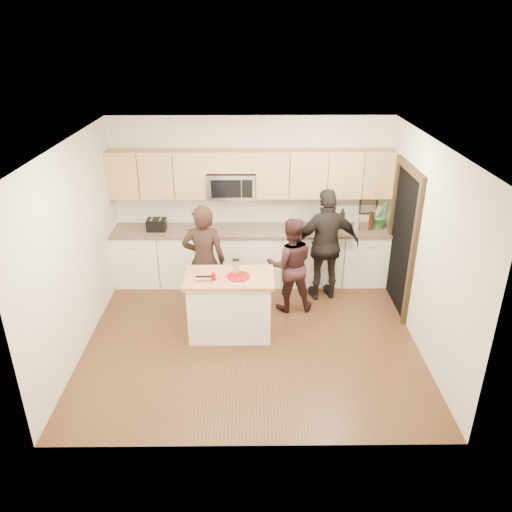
{
  "coord_description": "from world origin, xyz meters",
  "views": [
    {
      "loc": [
        0.01,
        -5.86,
        3.97
      ],
      "look_at": [
        0.07,
        0.35,
        1.08
      ],
      "focal_mm": 35.0,
      "sensor_mm": 36.0,
      "label": 1
    }
  ],
  "objects_px": {
    "island": "(230,305)",
    "toaster": "(156,225)",
    "woman_left": "(204,261)",
    "woman_center": "(290,265)",
    "woman_right": "(326,245)"
  },
  "relations": [
    {
      "from": "woman_left",
      "to": "woman_center",
      "type": "xyz_separation_m",
      "value": [
        1.26,
        0.11,
        -0.12
      ]
    },
    {
      "from": "woman_left",
      "to": "woman_center",
      "type": "bearing_deg",
      "value": -173.37
    },
    {
      "from": "toaster",
      "to": "woman_right",
      "type": "bearing_deg",
      "value": -11.37
    },
    {
      "from": "woman_left",
      "to": "woman_right",
      "type": "distance_m",
      "value": 1.9
    },
    {
      "from": "woman_center",
      "to": "woman_right",
      "type": "distance_m",
      "value": 0.69
    },
    {
      "from": "woman_center",
      "to": "woman_right",
      "type": "xyz_separation_m",
      "value": [
        0.57,
        0.35,
        0.16
      ]
    },
    {
      "from": "woman_left",
      "to": "woman_center",
      "type": "distance_m",
      "value": 1.28
    },
    {
      "from": "island",
      "to": "woman_center",
      "type": "relative_size",
      "value": 0.82
    },
    {
      "from": "island",
      "to": "toaster",
      "type": "relative_size",
      "value": 3.99
    },
    {
      "from": "toaster",
      "to": "island",
      "type": "bearing_deg",
      "value": -51.86
    },
    {
      "from": "woman_center",
      "to": "toaster",
      "type": "bearing_deg",
      "value": -26.77
    },
    {
      "from": "island",
      "to": "woman_right",
      "type": "relative_size",
      "value": 0.67
    },
    {
      "from": "island",
      "to": "woman_center",
      "type": "xyz_separation_m",
      "value": [
        0.88,
        0.68,
        0.28
      ]
    },
    {
      "from": "woman_center",
      "to": "woman_left",
      "type": "bearing_deg",
      "value": 0.92
    },
    {
      "from": "toaster",
      "to": "woman_right",
      "type": "distance_m",
      "value": 2.74
    }
  ]
}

